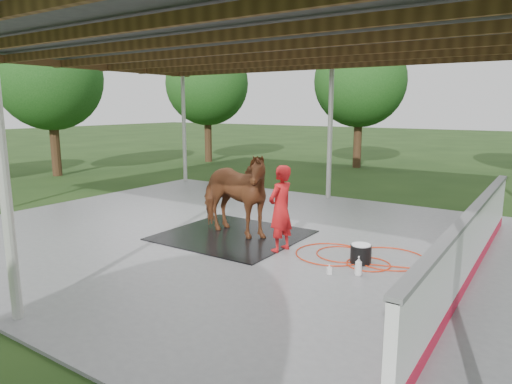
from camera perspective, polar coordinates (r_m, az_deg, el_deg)
The scene contains 12 objects.
ground at distance 9.81m, azimuth -2.74°, elevation -5.56°, with size 100.00×100.00×0.00m, color #1E3814.
concrete_slab at distance 9.80m, azimuth -2.74°, elevation -5.42°, with size 12.00×10.00×0.05m, color slate.
pavilion_structure at distance 9.49m, azimuth -2.96°, elevation 18.09°, with size 12.60×10.60×4.05m.
dasher_board at distance 7.92m, azimuth 25.22°, elevation -6.12°, with size 0.16×8.00×1.15m.
tree_belt at distance 10.04m, azimuth 1.69°, elevation 16.67°, with size 28.00×28.00×5.80m.
rubber_mat at distance 9.68m, azimuth -2.96°, elevation -5.40°, with size 2.77×2.60×0.02m, color black.
horse at distance 9.47m, azimuth -3.01°, elevation -0.20°, with size 0.95×2.09×1.77m, color brown.
handler at distance 8.49m, azimuth 3.08°, elevation -2.09°, with size 0.59×0.39×1.63m, color red.
wash_bucket at distance 8.20m, azimuth 12.96°, elevation -7.49°, with size 0.36×0.36×0.34m.
soap_bottle_a at distance 7.61m, azimuth 12.69°, elevation -9.01°, with size 0.12×0.12×0.32m, color silver.
soap_bottle_b at distance 7.61m, azimuth 9.15°, elevation -9.49°, with size 0.08×0.08×0.17m, color #338CD8.
hose_coil at distance 8.53m, azimuth 12.58°, elevation -7.89°, with size 2.66×1.67×0.02m.
Camera 1 is at (5.62, -7.55, 2.75)m, focal length 32.00 mm.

